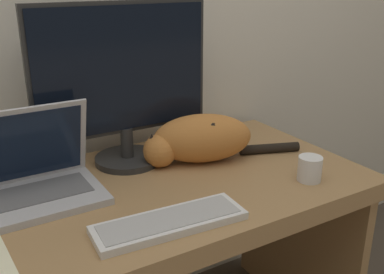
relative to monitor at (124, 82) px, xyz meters
name	(u,v)px	position (x,y,z in m)	size (l,w,h in m)	color
desk	(138,234)	(-0.06, -0.20, -0.41)	(1.39, 0.68, 0.70)	#A37A4C
monitor	(124,82)	(0.00, 0.00, 0.00)	(0.57, 0.21, 0.51)	#282828
laptop	(36,181)	(-0.31, -0.10, -0.22)	(0.33, 0.25, 0.25)	#B7B7BC
external_keyboard	(170,222)	(-0.07, -0.42, -0.26)	(0.39, 0.15, 0.02)	white
cat	(199,138)	(0.20, -0.12, -0.19)	(0.53, 0.25, 0.16)	#C67A38
coffee_mug	(310,169)	(0.41, -0.41, -0.23)	(0.07, 0.07, 0.08)	white
small_toy	(226,133)	(0.39, 0.00, -0.24)	(0.06, 0.06, 0.06)	#2D6BB7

